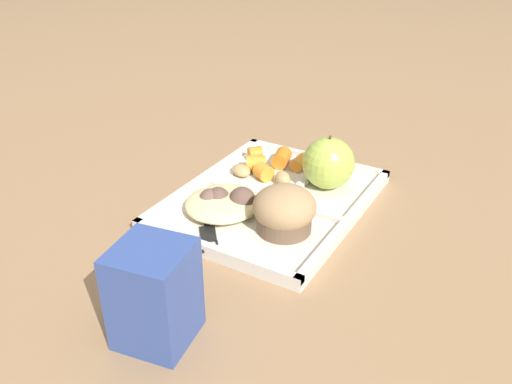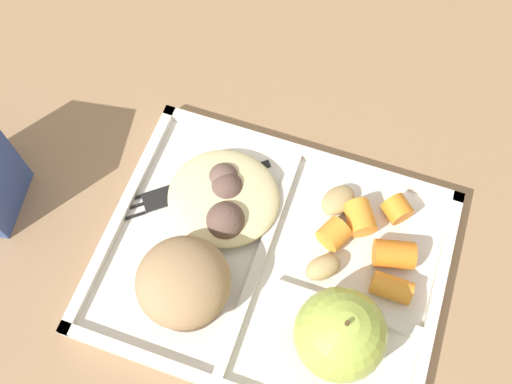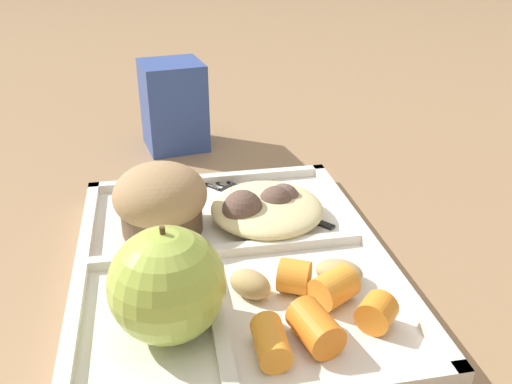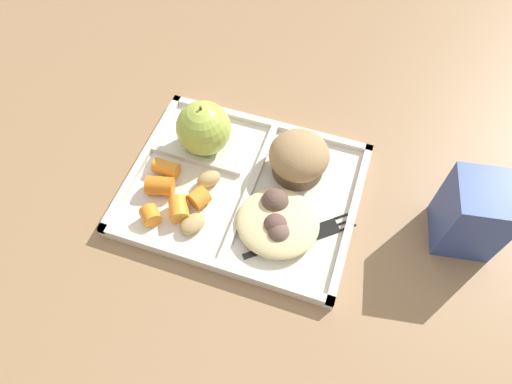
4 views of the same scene
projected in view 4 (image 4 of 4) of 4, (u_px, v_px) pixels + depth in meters
ground at (243, 192)px, 0.63m from camera, size 6.00×6.00×0.00m
lunch_tray at (243, 189)px, 0.62m from camera, size 0.31×0.25×0.02m
green_apple at (204, 128)px, 0.63m from camera, size 0.08×0.08×0.08m
bran_muffin at (299, 158)px, 0.61m from camera, size 0.08×0.08×0.06m
carrot_slice_large at (179, 209)px, 0.59m from camera, size 0.04×0.04×0.03m
carrot_slice_tilted at (166, 168)px, 0.63m from camera, size 0.04×0.02×0.02m
carrot_slice_center at (150, 215)px, 0.58m from camera, size 0.03×0.03×0.02m
carrot_slice_edge at (160, 186)px, 0.61m from camera, size 0.04×0.03×0.03m
carrot_slice_small at (199, 198)px, 0.60m from camera, size 0.03×0.03×0.03m
potato_chunk_wedge at (209, 179)px, 0.62m from camera, size 0.04×0.04×0.02m
potato_chunk_small at (193, 224)px, 0.58m from camera, size 0.04×0.04×0.02m
egg_noodle_pile at (278, 223)px, 0.58m from camera, size 0.11×0.10×0.02m
meatball_front at (278, 234)px, 0.57m from camera, size 0.03×0.03×0.03m
meatball_back at (275, 226)px, 0.57m from camera, size 0.03×0.03×0.03m
meatball_side at (275, 202)px, 0.59m from camera, size 0.04×0.04×0.04m
plastic_fork at (309, 235)px, 0.58m from camera, size 0.13×0.11×0.00m
milk_carton at (473, 214)px, 0.55m from camera, size 0.08×0.08×0.11m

